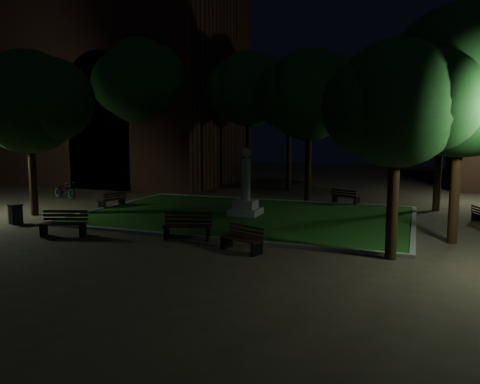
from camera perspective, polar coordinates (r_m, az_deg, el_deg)
The scene contains 21 objects.
ground at distance 20.71m, azimuth -1.21°, elevation -3.90°, with size 80.00×80.00×0.00m, color #3F3024.
lawn at distance 22.53m, azimuth 0.68°, elevation -2.87°, with size 15.00×10.00×0.08m, color #1D4B12.
lawn_kerb at distance 22.53m, azimuth 0.68°, elevation -2.82°, with size 15.40×10.40×0.12m.
monument at distance 22.39m, azimuth 0.69°, elevation -0.56°, with size 1.40×1.40×3.20m.
building_main at distance 40.30m, azimuth -15.31°, elevation 11.89°, with size 20.00×12.00×15.00m.
tree_west at distance 24.56m, azimuth -24.21°, elevation 9.98°, with size 5.99×4.89×7.88m.
tree_north_wl at distance 30.67m, azimuth 1.25°, elevation 12.45°, with size 5.86×4.78×9.16m.
tree_north_er at distance 27.35m, azimuth 8.70°, elevation 11.63°, with size 6.36×5.20×8.71m.
tree_ne at distance 25.86m, azimuth 23.55°, elevation 9.27°, with size 5.35×4.36×7.36m.
tree_east at distance 18.53m, azimuth 25.76°, elevation 12.07°, with size 6.57×5.37×8.49m.
tree_se at distance 15.38m, azimuth 18.90°, elevation 10.11°, with size 4.84×3.95×6.88m.
tree_nw at distance 32.50m, azimuth -11.86°, elevation 13.10°, with size 6.95×5.67×10.21m.
tree_far_north at distance 32.27m, azimuth 6.25°, elevation 11.60°, with size 5.49×4.48×8.69m.
lamppost_nw at distance 35.48m, azimuth -11.66°, elevation 5.54°, with size 1.18×0.28×4.25m.
bench_near_left at distance 17.90m, azimuth -6.42°, elevation -4.20°, with size 1.94×1.13×1.01m.
bench_near_right at distance 15.94m, azimuth 0.32°, elevation -5.81°, with size 1.70×1.14×0.89m.
bench_west_near at distance 19.59m, azimuth -20.69°, elevation -3.67°, with size 1.88×1.15×0.97m.
bench_left_side at distance 25.78m, azimuth -15.26°, elevation -1.02°, with size 0.88×1.62×0.84m.
bench_far_side at distance 26.65m, azimuth 12.70°, elevation -0.65°, with size 1.66×1.11×0.86m.
trash_bin at distance 22.92m, azimuth -25.69°, elevation -2.41°, with size 0.66×0.66×0.87m.
bicycle at distance 30.25m, azimuth -20.57°, elevation 0.19°, with size 0.67×1.93×1.01m, color black.
Camera 1 is at (7.57, -18.84, 4.07)m, focal length 35.00 mm.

